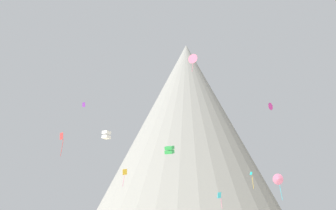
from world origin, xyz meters
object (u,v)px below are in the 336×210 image
kite_green_low (170,150)px  kite_white_mid (106,135)px  kite_cyan_low (220,197)px  kite_pink_low (278,179)px  kite_violet_high (84,105)px  kite_teal_low (252,177)px  rock_massif (183,144)px  kite_red_mid (62,139)px  kite_rainbow_high (193,59)px  kite_magenta_high (270,107)px  kite_gold_low (125,173)px

kite_green_low → kite_white_mid: size_ratio=0.90×
kite_green_low → kite_cyan_low: kite_green_low is taller
kite_pink_low → kite_white_mid: size_ratio=2.31×
kite_cyan_low → kite_pink_low: bearing=-157.1°
kite_cyan_low → kite_white_mid: 28.18m
kite_green_low → kite_violet_high: kite_violet_high is taller
kite_green_low → kite_teal_low: kite_green_low is taller
rock_massif → kite_red_mid: bearing=-126.7°
kite_green_low → kite_rainbow_high: bearing=99.5°
kite_green_low → kite_magenta_high: (23.97, 29.03, 14.88)m
kite_magenta_high → kite_white_mid: 39.00m
kite_pink_low → kite_gold_low: kite_gold_low is taller
kite_rainbow_high → kite_pink_low: bearing=143.4°
kite_violet_high → kite_cyan_low: size_ratio=0.44×
kite_green_low → kite_magenta_high: bearing=71.9°
rock_massif → kite_green_low: bearing=-95.1°
kite_cyan_low → rock_massif: bearing=-82.6°
kite_cyan_low → kite_gold_low: bearing=-48.3°
kite_violet_high → kite_rainbow_high: 28.29m
kite_red_mid → kite_magenta_high: 47.85m
rock_massif → kite_pink_low: (11.69, -62.42, -16.80)m
kite_red_mid → kite_magenta_high: (47.14, 1.48, 8.07)m
kite_rainbow_high → kite_gold_low: bearing=52.4°
kite_cyan_low → kite_rainbow_high: bearing=-81.7°
rock_massif → kite_white_mid: 53.22m
kite_cyan_low → kite_white_mid: bearing=-33.0°
kite_red_mid → kite_gold_low: (14.40, -3.63, -7.91)m
kite_cyan_low → kite_gold_low: kite_gold_low is taller
kite_green_low → kite_teal_low: size_ratio=0.42×
kite_violet_high → kite_magenta_high: 42.46m
kite_pink_low → kite_gold_low: bearing=139.9°
kite_white_mid → rock_massif: bearing=-74.2°
kite_green_low → kite_red_mid: size_ratio=0.31×
kite_violet_high → kite_white_mid: size_ratio=0.59×
rock_massif → kite_gold_low: rock_massif is taller
kite_green_low → kite_gold_low: size_ratio=0.45×
kite_magenta_high → kite_white_mid: size_ratio=0.99×
kite_rainbow_high → kite_magenta_high: bearing=-153.7°
kite_magenta_high → kite_white_mid: kite_magenta_high is taller
kite_gold_low → kite_rainbow_high: 32.54m
rock_massif → kite_gold_low: (-14.69, -42.72, -13.85)m
kite_rainbow_high → kite_green_low: bearing=108.0°
rock_massif → kite_teal_low: size_ratio=18.07×
kite_white_mid → kite_violet_high: bearing=-17.5°
kite_teal_low → kite_rainbow_high: bearing=-66.3°
kite_violet_high → kite_gold_low: (9.57, -1.60, -15.22)m
kite_teal_low → kite_gold_low: kite_teal_low is taller
kite_magenta_high → kite_rainbow_high: kite_rainbow_high is taller
kite_teal_low → kite_pink_low: 28.64m
kite_white_mid → kite_teal_low: bearing=-118.1°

